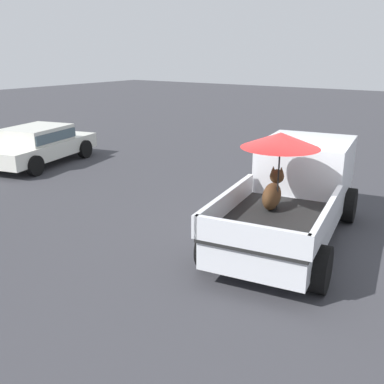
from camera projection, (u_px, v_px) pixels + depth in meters
The scene contains 3 objects.
ground_plane at pixel (287, 241), 9.21m from camera, with size 80.00×80.00×0.00m, color #38383D.
pickup_truck_main at pixel (295, 190), 9.29m from camera, with size 5.27×2.87×2.39m.
parked_sedan_far at pixel (39, 143), 15.32m from camera, with size 4.59×2.68×1.33m.
Camera 1 is at (-8.08, -3.19, 3.77)m, focal length 41.33 mm.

